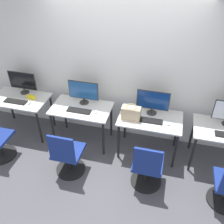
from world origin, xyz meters
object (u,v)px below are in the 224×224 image
at_px(keyboard_left, 79,111).
at_px(monitor_left, 83,92).
at_px(keyboard_right, 150,121).
at_px(mouse_left, 96,112).
at_px(handbag, 131,113).
at_px(mouse_far_left, 29,103).
at_px(office_chair_right, 147,168).
at_px(mouse_right, 168,124).
at_px(keyboard_far_left, 15,101).
at_px(monitor_far_left, 22,82).
at_px(office_chair_left, 67,156).
at_px(monitor_right, 153,101).

bearing_deg(keyboard_left, monitor_left, 90.00).
bearing_deg(keyboard_right, mouse_left, 179.97).
xyz_separation_m(monitor_left, keyboard_left, (-0.00, -0.26, -0.22)).
bearing_deg(handbag, keyboard_left, -179.18).
distance_m(mouse_far_left, handbag, 1.82).
distance_m(monitor_left, keyboard_left, 0.34).
bearing_deg(keyboard_right, office_chair_right, -82.98).
bearing_deg(office_chair_right, mouse_far_left, 164.29).
bearing_deg(office_chair_right, mouse_right, 71.44).
bearing_deg(mouse_far_left, keyboard_far_left, -176.16).
xyz_separation_m(keyboard_far_left, office_chair_right, (2.47, -0.60, -0.39)).
bearing_deg(office_chair_right, monitor_far_left, 159.41).
xyz_separation_m(monitor_far_left, mouse_far_left, (0.26, -0.31, -0.21)).
relative_size(mouse_left, keyboard_right, 0.22).
height_order(mouse_left, office_chair_right, office_chair_right).
relative_size(monitor_left, keyboard_left, 1.30).
height_order(keyboard_far_left, office_chair_right, office_chair_right).
distance_m(mouse_far_left, office_chair_right, 2.32).
height_order(keyboard_right, mouse_right, mouse_right).
bearing_deg(handbag, office_chair_left, -140.52).
relative_size(mouse_far_left, keyboard_right, 0.22).
bearing_deg(keyboard_left, monitor_right, 12.01).
bearing_deg(monitor_far_left, handbag, -8.04).
height_order(keyboard_right, handbag, handbag).
bearing_deg(mouse_far_left, mouse_left, 1.38).
relative_size(mouse_left, mouse_right, 1.00).
relative_size(keyboard_left, keyboard_right, 1.00).
relative_size(monitor_right, office_chair_right, 0.60).
bearing_deg(handbag, keyboard_far_left, -179.15).
height_order(monitor_left, monitor_right, same).
xyz_separation_m(mouse_far_left, monitor_left, (0.93, 0.26, 0.21)).
bearing_deg(handbag, keyboard_right, 2.86).
distance_m(keyboard_far_left, keyboard_right, 2.39).
distance_m(keyboard_left, monitor_right, 1.24).
bearing_deg(monitor_right, keyboard_far_left, -173.49).
distance_m(office_chair_right, handbag, 0.89).
height_order(monitor_left, keyboard_left, monitor_left).
bearing_deg(mouse_left, monitor_right, 13.94).
distance_m(monitor_left, mouse_left, 0.43).
distance_m(mouse_left, office_chair_left, 0.86).
distance_m(keyboard_right, office_chair_right, 0.76).
distance_m(keyboard_left, keyboard_right, 1.19).
distance_m(mouse_left, office_chair_right, 1.25).
bearing_deg(mouse_right, office_chair_left, -154.23).
distance_m(keyboard_far_left, handbag, 2.08).
height_order(keyboard_far_left, mouse_right, mouse_right).
bearing_deg(office_chair_right, handbag, 121.54).
xyz_separation_m(monitor_far_left, office_chair_right, (2.47, -0.93, -0.61)).
height_order(monitor_far_left, office_chair_left, monitor_far_left).
bearing_deg(monitor_right, office_chair_right, -84.78).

